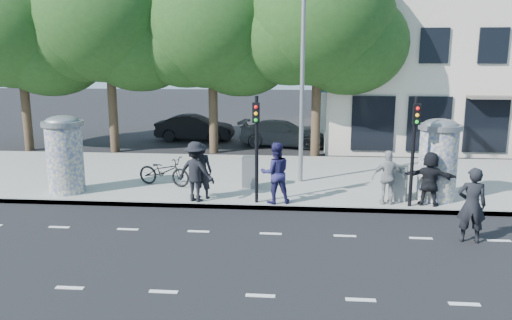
# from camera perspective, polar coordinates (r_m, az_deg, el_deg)

# --- Properties ---
(ground) EXTENTS (120.00, 120.00, 0.00)m
(ground) POSITION_cam_1_polar(r_m,az_deg,el_deg) (12.44, 1.32, -10.66)
(ground) COLOR black
(ground) RESTS_ON ground
(sidewalk) EXTENTS (40.00, 8.00, 0.15)m
(sidewalk) POSITION_cam_1_polar(r_m,az_deg,el_deg) (19.55, 2.74, -2.02)
(sidewalk) COLOR gray
(sidewalk) RESTS_ON ground
(curb) EXTENTS (40.00, 0.10, 0.16)m
(curb) POSITION_cam_1_polar(r_m,az_deg,el_deg) (15.75, 2.16, -5.46)
(curb) COLOR slate
(curb) RESTS_ON ground
(lane_dash_near) EXTENTS (32.00, 0.12, 0.01)m
(lane_dash_near) POSITION_cam_1_polar(r_m,az_deg,el_deg) (10.44, 0.51, -15.25)
(lane_dash_near) COLOR silver
(lane_dash_near) RESTS_ON ground
(lane_dash_far) EXTENTS (32.00, 0.12, 0.01)m
(lane_dash_far) POSITION_cam_1_polar(r_m,az_deg,el_deg) (13.74, 1.70, -8.41)
(lane_dash_far) COLOR silver
(lane_dash_far) RESTS_ON ground
(ad_column_left) EXTENTS (1.36, 1.36, 2.65)m
(ad_column_left) POSITION_cam_1_polar(r_m,az_deg,el_deg) (18.11, -21.03, 0.81)
(ad_column_left) COLOR beige
(ad_column_left) RESTS_ON sidewalk
(ad_column_right) EXTENTS (1.36, 1.36, 2.65)m
(ad_column_right) POSITION_cam_1_polar(r_m,az_deg,el_deg) (17.08, 20.10, 0.25)
(ad_column_right) COLOR beige
(ad_column_right) RESTS_ON sidewalk
(traffic_pole_near) EXTENTS (0.22, 0.31, 3.40)m
(traffic_pole_near) POSITION_cam_1_polar(r_m,az_deg,el_deg) (15.52, 0.05, 2.48)
(traffic_pole_near) COLOR black
(traffic_pole_near) RESTS_ON sidewalk
(traffic_pole_far) EXTENTS (0.22, 0.31, 3.40)m
(traffic_pole_far) POSITION_cam_1_polar(r_m,az_deg,el_deg) (15.85, 17.62, 2.11)
(traffic_pole_far) COLOR black
(traffic_pole_far) RESTS_ON sidewalk
(street_lamp) EXTENTS (0.25, 0.93, 8.00)m
(street_lamp) POSITION_cam_1_polar(r_m,az_deg,el_deg) (18.10, 5.36, 11.91)
(street_lamp) COLOR slate
(street_lamp) RESTS_ON sidewalk
(tree_far_left) EXTENTS (7.20, 7.20, 9.26)m
(tree_far_left) POSITION_cam_1_polar(r_m,az_deg,el_deg) (27.65, -25.53, 13.70)
(tree_far_left) COLOR #38281C
(tree_far_left) RESTS_ON ground
(tree_mid_left) EXTENTS (7.20, 7.20, 9.57)m
(tree_mid_left) POSITION_cam_1_polar(r_m,az_deg,el_deg) (25.74, -16.61, 15.26)
(tree_mid_left) COLOR #38281C
(tree_mid_left) RESTS_ON ground
(tree_near_left) EXTENTS (6.80, 6.80, 8.97)m
(tree_near_left) POSITION_cam_1_polar(r_m,az_deg,el_deg) (24.57, -5.07, 14.86)
(tree_near_left) COLOR #38281C
(tree_near_left) RESTS_ON ground
(tree_center) EXTENTS (7.00, 7.00, 9.30)m
(tree_center) POSITION_cam_1_polar(r_m,az_deg,el_deg) (23.83, 7.12, 15.50)
(tree_center) COLOR #38281C
(tree_center) RESTS_ON ground
(building) EXTENTS (20.30, 15.85, 12.00)m
(building) POSITION_cam_1_polar(r_m,az_deg,el_deg) (33.44, 25.39, 12.86)
(building) COLOR beige
(building) RESTS_ON ground
(ped_b) EXTENTS (0.74, 0.56, 1.83)m
(ped_b) POSITION_cam_1_polar(r_m,az_deg,el_deg) (16.40, -6.19, -1.24)
(ped_b) COLOR black
(ped_b) RESTS_ON sidewalk
(ped_c) EXTENTS (1.10, 0.94, 1.96)m
(ped_c) POSITION_cam_1_polar(r_m,az_deg,el_deg) (15.76, 2.24, -1.48)
(ped_c) COLOR #221F4F
(ped_c) RESTS_ON sidewalk
(ped_d) EXTENTS (1.42, 1.08, 1.94)m
(ped_d) POSITION_cam_1_polar(r_m,az_deg,el_deg) (16.08, -6.88, -1.32)
(ped_d) COLOR black
(ped_d) RESTS_ON sidewalk
(ped_e) EXTENTS (1.04, 0.62, 1.73)m
(ped_e) POSITION_cam_1_polar(r_m,az_deg,el_deg) (16.17, 14.87, -1.95)
(ped_e) COLOR gray
(ped_e) RESTS_ON sidewalk
(ped_f) EXTENTS (1.68, 0.94, 1.72)m
(ped_f) POSITION_cam_1_polar(r_m,az_deg,el_deg) (16.43, 19.24, -2.02)
(ped_f) COLOR black
(ped_f) RESTS_ON sidewalk
(man_road) EXTENTS (0.79, 0.58, 1.99)m
(man_road) POSITION_cam_1_polar(r_m,az_deg,el_deg) (14.01, 23.43, -4.75)
(man_road) COLOR black
(man_road) RESTS_ON ground
(bicycle) EXTENTS (1.18, 2.12, 1.06)m
(bicycle) POSITION_cam_1_polar(r_m,az_deg,el_deg) (18.26, -10.46, -1.26)
(bicycle) COLOR black
(bicycle) RESTS_ON sidewalk
(cabinet_left) EXTENTS (0.56, 0.42, 1.13)m
(cabinet_left) POSITION_cam_1_polar(r_m,az_deg,el_deg) (17.66, -0.66, -1.39)
(cabinet_left) COLOR slate
(cabinet_left) RESTS_ON sidewalk
(cabinet_right) EXTENTS (0.64, 0.55, 1.14)m
(cabinet_right) POSITION_cam_1_polar(r_m,az_deg,el_deg) (16.80, 15.95, -2.53)
(cabinet_right) COLOR gray
(cabinet_right) RESTS_ON sidewalk
(car_mid) EXTENTS (1.61, 4.41, 1.45)m
(car_mid) POSITION_cam_1_polar(r_m,az_deg,el_deg) (28.71, -7.00, 3.69)
(car_mid) COLOR black
(car_mid) RESTS_ON ground
(car_right) EXTENTS (2.60, 4.89, 1.35)m
(car_right) POSITION_cam_1_polar(r_m,az_deg,el_deg) (26.79, 3.08, 3.07)
(car_right) COLOR #5C5F64
(car_right) RESTS_ON ground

